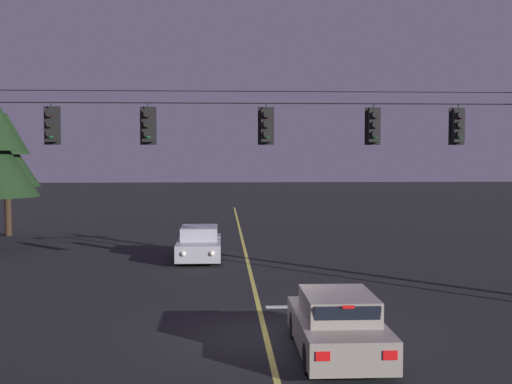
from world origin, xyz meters
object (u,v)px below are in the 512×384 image
(traffic_light_centre, at_px, (266,126))
(traffic_light_right_inner, at_px, (374,126))
(traffic_light_leftmost, at_px, (51,125))
(traffic_light_rightmost, at_px, (458,126))
(traffic_light_left_inner, at_px, (148,125))
(car_waiting_near_lane, at_px, (337,325))
(car_oncoming_lead, at_px, (199,244))
(tree_verge_far, at_px, (7,153))

(traffic_light_centre, xyz_separation_m, traffic_light_right_inner, (3.21, 0.00, 0.00))
(traffic_light_leftmost, xyz_separation_m, traffic_light_rightmost, (12.03, 0.00, 0.00))
(traffic_light_leftmost, bearing_deg, traffic_light_rightmost, 0.00)
(traffic_light_left_inner, bearing_deg, traffic_light_leftmost, 180.00)
(traffic_light_rightmost, bearing_deg, traffic_light_right_inner, 180.00)
(traffic_light_left_inner, relative_size, car_waiting_near_lane, 0.28)
(traffic_light_rightmost, height_order, car_oncoming_lead, traffic_light_rightmost)
(traffic_light_centre, relative_size, tree_verge_far, 0.18)
(traffic_light_right_inner, height_order, car_waiting_near_lane, traffic_light_right_inner)
(traffic_light_leftmost, relative_size, tree_verge_far, 0.18)
(traffic_light_leftmost, relative_size, traffic_light_left_inner, 1.00)
(traffic_light_left_inner, xyz_separation_m, car_waiting_near_lane, (4.71, -5.26, -4.64))
(tree_verge_far, bearing_deg, traffic_light_centre, -53.26)
(tree_verge_far, bearing_deg, traffic_light_leftmost, -68.95)
(traffic_light_centre, bearing_deg, traffic_light_rightmost, 0.00)
(traffic_light_centre, distance_m, traffic_light_rightmost, 5.76)
(traffic_light_centre, bearing_deg, traffic_light_right_inner, 0.00)
(traffic_light_left_inner, relative_size, traffic_light_right_inner, 1.00)
(car_waiting_near_lane, relative_size, tree_verge_far, 0.65)
(traffic_light_rightmost, bearing_deg, traffic_light_leftmost, 180.00)
(tree_verge_far, bearing_deg, traffic_light_left_inner, -61.37)
(traffic_light_leftmost, distance_m, traffic_light_centre, 6.26)
(traffic_light_left_inner, relative_size, car_oncoming_lead, 0.28)
(car_waiting_near_lane, distance_m, tree_verge_far, 26.92)
(traffic_light_left_inner, distance_m, traffic_light_centre, 3.47)
(traffic_light_rightmost, relative_size, tree_verge_far, 0.18)
(traffic_light_leftmost, xyz_separation_m, car_waiting_near_lane, (7.50, -5.26, -4.64))
(traffic_light_centre, height_order, traffic_light_rightmost, same)
(traffic_light_leftmost, relative_size, car_waiting_near_lane, 0.28)
(traffic_light_leftmost, bearing_deg, car_oncoming_lead, 64.75)
(traffic_light_left_inner, relative_size, traffic_light_rightmost, 1.00)
(traffic_light_left_inner, height_order, car_oncoming_lead, traffic_light_left_inner)
(traffic_light_right_inner, distance_m, car_waiting_near_lane, 7.28)
(traffic_light_left_inner, xyz_separation_m, tree_verge_far, (-9.45, 17.32, -0.81))
(car_oncoming_lead, bearing_deg, traffic_light_rightmost, -46.57)
(traffic_light_centre, height_order, traffic_light_right_inner, same)
(traffic_light_left_inner, height_order, traffic_light_right_inner, same)
(traffic_light_leftmost, relative_size, traffic_light_rightmost, 1.00)
(traffic_light_leftmost, distance_m, traffic_light_right_inner, 9.47)
(traffic_light_right_inner, xyz_separation_m, tree_verge_far, (-16.13, 17.32, -0.81))
(traffic_light_left_inner, xyz_separation_m, car_oncoming_lead, (1.21, 8.48, -4.64))
(car_waiting_near_lane, distance_m, car_oncoming_lead, 14.18)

